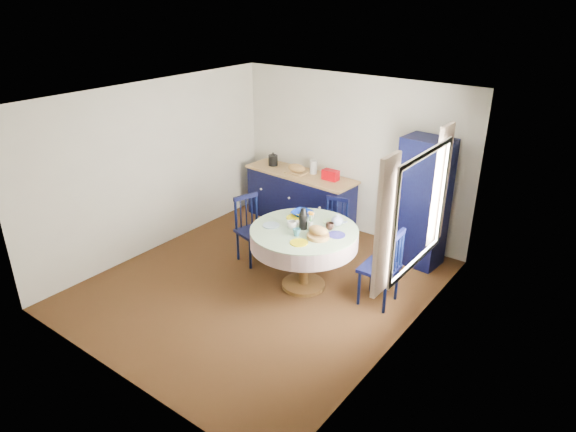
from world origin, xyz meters
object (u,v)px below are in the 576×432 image
chair_left (252,229)px  chair_right (383,267)px  dining_table (305,238)px  mug_a (292,225)px  cobalt_bowl (302,214)px  mug_c (330,226)px  mug_d (311,215)px  pantry_cabinet (422,203)px  kitchen_counter (300,197)px  mug_b (297,232)px  chair_far (333,227)px

chair_left → chair_right: chair_right is taller
dining_table → mug_a: size_ratio=11.18×
dining_table → cobalt_bowl: 0.44m
dining_table → mug_c: dining_table is taller
chair_right → cobalt_bowl: bearing=-95.8°
mug_d → cobalt_bowl: mug_d is taller
pantry_cabinet → mug_d: (-1.04, -1.22, -0.04)m
kitchen_counter → dining_table: bearing=-49.4°
chair_left → mug_c: 1.35m
kitchen_counter → mug_b: (1.28, -1.87, 0.44)m
kitchen_counter → mug_b: kitchen_counter is taller
chair_right → mug_a: bearing=-77.2°
chair_far → cobalt_bowl: (-0.07, -0.70, 0.44)m
pantry_cabinet → mug_c: bearing=-111.2°
kitchen_counter → mug_d: (1.13, -1.33, 0.43)m
chair_left → mug_d: size_ratio=10.13×
chair_left → mug_a: chair_left is taller
pantry_cabinet → mug_c: size_ratio=16.45×
kitchen_counter → mug_d: bearing=-46.2°
pantry_cabinet → mug_c: pantry_cabinet is taller
pantry_cabinet → mug_d: pantry_cabinet is taller
dining_table → mug_d: 0.39m
chair_right → mug_c: size_ratio=9.04×
chair_right → cobalt_bowl: size_ratio=3.66×
dining_table → chair_left: bearing=171.1°
cobalt_bowl → kitchen_counter: bearing=126.4°
kitchen_counter → mug_a: bearing=-53.9°
mug_a → mug_d: bearing=86.3°
chair_right → mug_c: (-0.74, -0.07, 0.37)m
mug_b → mug_d: bearing=105.7°
mug_b → cobalt_bowl: (-0.29, 0.53, -0.01)m
chair_far → mug_d: bearing=-95.7°
chair_left → chair_far: bearing=-28.3°
mug_a → pantry_cabinet: bearing=56.7°
kitchen_counter → mug_c: 2.15m
mug_d → dining_table: bearing=-68.8°
chair_far → cobalt_bowl: size_ratio=3.12×
chair_left → pantry_cabinet: bearing=-38.3°
pantry_cabinet → mug_c: 1.51m
kitchen_counter → chair_left: kitchen_counter is taller
dining_table → chair_right: dining_table is taller
dining_table → chair_right: size_ratio=1.37×
dining_table → mug_d: bearing=111.2°
kitchen_counter → cobalt_bowl: 1.72m
dining_table → chair_right: (1.00, 0.26, -0.20)m
pantry_cabinet → cobalt_bowl: 1.70m
mug_b → mug_c: bearing=59.9°
kitchen_counter → chair_far: kitchen_counter is taller
mug_c → kitchen_counter: bearing=135.8°
mug_c → chair_far: bearing=118.6°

